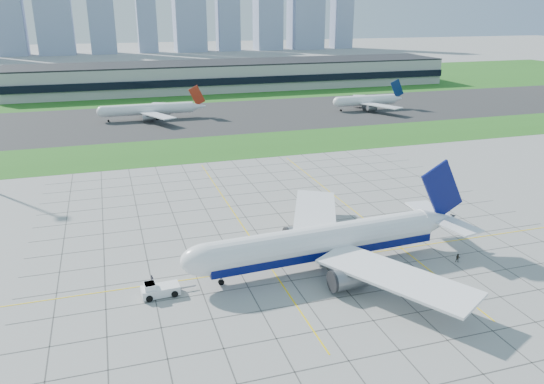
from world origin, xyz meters
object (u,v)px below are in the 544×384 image
object	(u,v)px
airliner	(325,242)
crew_near	(152,280)
pushback_tug	(158,290)
crew_far	(458,258)
distant_jet_2	(367,100)
distant_jet_1	(150,109)

from	to	relation	value
airliner	crew_near	bearing A→B (deg)	171.78
pushback_tug	crew_far	world-z (taller)	pushback_tug
distant_jet_2	crew_near	bearing A→B (deg)	-128.93
pushback_tug	crew_far	distance (m)	56.49
airliner	crew_far	size ratio (longest dim) A/B	33.13
airliner	distant_jet_2	world-z (taller)	airliner
distant_jet_1	distant_jet_2	size ratio (longest dim) A/B	1.04
pushback_tug	distant_jet_2	distance (m)	185.55
airliner	crew_far	bearing A→B (deg)	-17.72
distant_jet_1	distant_jet_2	distance (m)	101.56
airliner	crew_near	xyz separation A→B (m)	(-31.80, 2.59, -4.12)
crew_near	distant_jet_1	bearing A→B (deg)	26.78
airliner	distant_jet_2	bearing A→B (deg)	56.60
crew_near	distant_jet_1	world-z (taller)	distant_jet_1
pushback_tug	airliner	bearing A→B (deg)	-0.48
distant_jet_1	airliner	bearing A→B (deg)	-83.12
pushback_tug	crew_far	xyz separation A→B (m)	(56.30, -4.67, -0.26)
crew_near	crew_far	xyz separation A→B (m)	(56.95, -8.93, -0.01)
crew_far	distant_jet_1	xyz separation A→B (m)	(-43.50, 158.41, 3.60)
airliner	crew_near	world-z (taller)	airliner
distant_jet_2	airliner	bearing A→B (deg)	-119.84
crew_far	distant_jet_2	xyz separation A→B (m)	(57.79, 150.95, 3.59)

